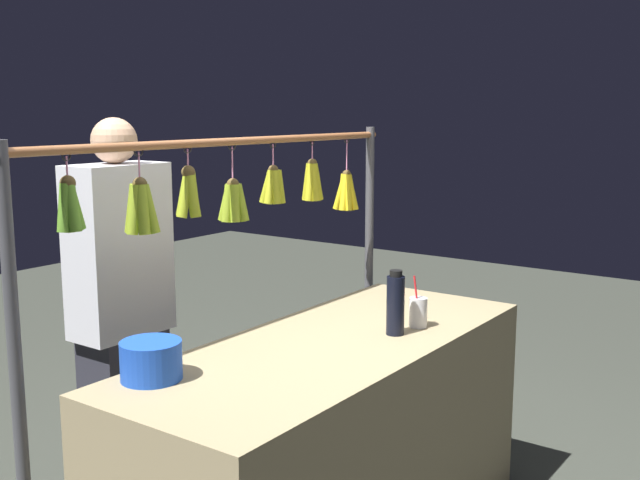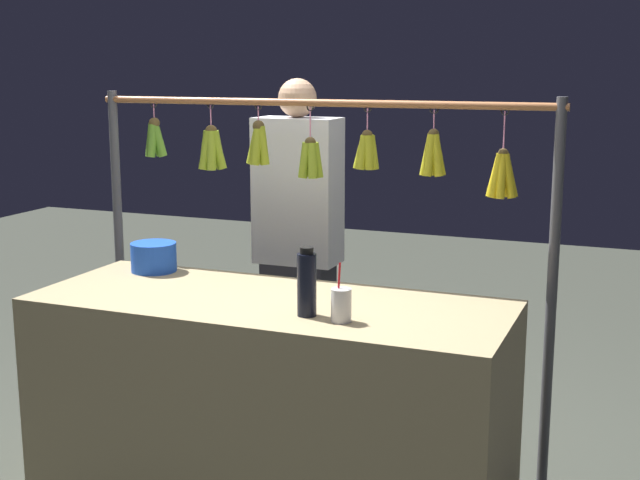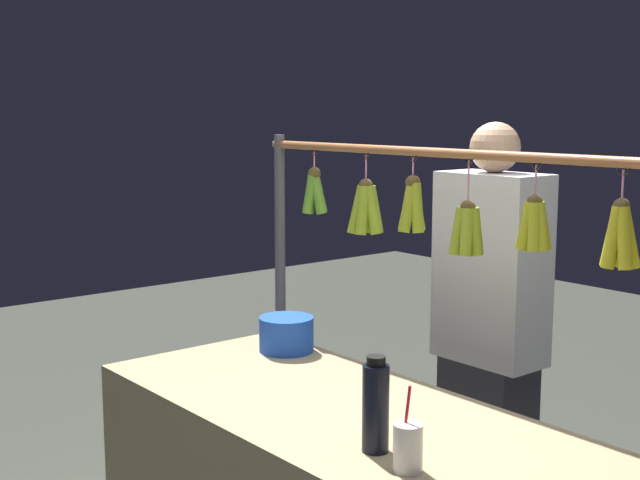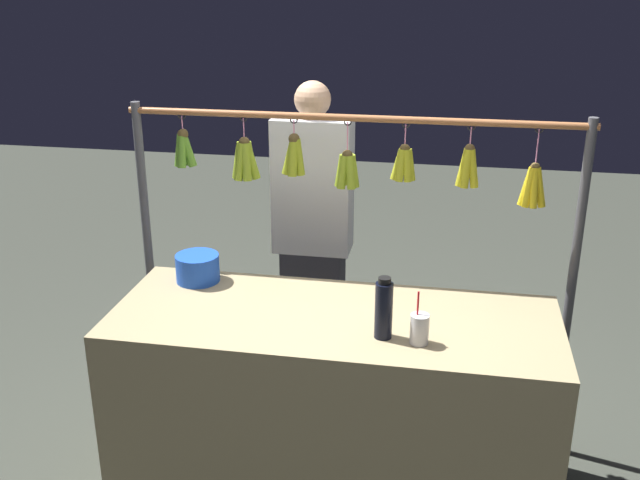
% 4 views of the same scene
% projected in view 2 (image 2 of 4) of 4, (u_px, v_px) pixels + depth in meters
% --- Properties ---
extents(market_counter, '(1.93, 0.75, 0.89)m').
position_uv_depth(market_counter, '(270.00, 405.00, 3.57)').
color(market_counter, tan).
rests_on(market_counter, ground).
extents(display_rack, '(2.15, 0.13, 1.69)m').
position_uv_depth(display_rack, '(313.00, 193.00, 3.85)').
color(display_rack, '#4C4C51').
rests_on(display_rack, ground).
extents(water_bottle, '(0.07, 0.07, 0.26)m').
position_uv_depth(water_bottle, '(307.00, 283.00, 3.24)').
color(water_bottle, black).
rests_on(water_bottle, market_counter).
extents(blue_bucket, '(0.21, 0.21, 0.13)m').
position_uv_depth(blue_bucket, '(154.00, 257.00, 3.95)').
color(blue_bucket, blue).
rests_on(blue_bucket, market_counter).
extents(drink_cup, '(0.08, 0.08, 0.22)m').
position_uv_depth(drink_cup, '(341.00, 305.00, 3.17)').
color(drink_cup, silver).
rests_on(drink_cup, market_counter).
extents(vendor_person, '(0.42, 0.23, 1.75)m').
position_uv_depth(vendor_person, '(298.00, 256.00, 4.41)').
color(vendor_person, '#2D2D38').
rests_on(vendor_person, ground).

